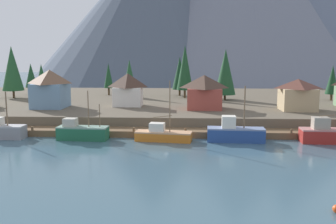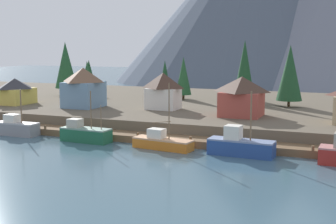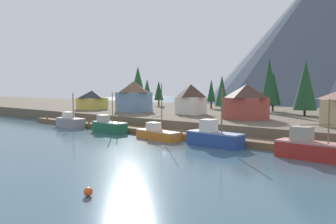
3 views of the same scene
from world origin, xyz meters
name	(u,v)px [view 1 (image 1 of 3)]	position (x,y,z in m)	size (l,w,h in m)	color
ground_plane	(167,120)	(0.00, 20.00, -0.50)	(400.00, 400.00, 1.00)	#3D5B6B
dock	(160,132)	(0.00, 1.99, 0.50)	(80.00, 4.00, 1.60)	brown
shoreline_bank	(170,104)	(0.00, 32.00, 1.25)	(400.00, 56.00, 2.50)	brown
mountain_west_peak	(151,11)	(-13.97, 133.95, 33.76)	(116.58, 116.58, 67.51)	#475160
mountain_central_peak	(240,1)	(30.51, 144.85, 39.75)	(146.16, 146.16, 79.50)	slate
mountain_east_peak	(295,5)	(59.72, 150.92, 38.63)	(139.05, 139.05, 77.27)	slate
fishing_boat_grey	(1,131)	(-24.28, -1.39, 1.20)	(7.16, 2.53, 7.21)	gray
fishing_boat_green	(82,132)	(-11.63, -1.59, 1.17)	(7.66, 2.95, 7.45)	#1E5B3D
fishing_boat_orange	(163,135)	(0.62, -1.80, 0.92)	(8.56, 3.38, 8.98)	#CC6B1E
fishing_boat_blue	(235,133)	(11.30, -1.60, 1.30)	(8.46, 2.95, 8.25)	navy
fishing_boat_red	(329,134)	(24.90, -1.68, 1.28)	(8.48, 3.09, 7.08)	maroon
house_white	(128,89)	(-7.69, 18.28, 5.87)	(5.87, 4.59, 6.57)	silver
house_tan	(298,94)	(24.63, 14.09, 5.47)	(6.42, 5.87, 5.82)	tan
house_blue	(50,88)	(-22.43, 15.19, 6.26)	(6.33, 6.95, 7.36)	#6689A8
house_red	(204,92)	(7.40, 15.17, 5.79)	(6.70, 6.54, 6.43)	#9E4238
conifer_near_left	(31,76)	(-36.26, 39.40, 7.40)	(3.01, 3.01, 8.01)	#4C3823
conifer_near_right	(129,76)	(-9.85, 34.52, 7.52)	(3.43, 3.43, 9.05)	#4C3823
conifer_mid_left	(108,76)	(-15.86, 38.66, 7.47)	(2.40, 2.40, 8.17)	#4C3823
conifer_mid_right	(12,68)	(-37.24, 31.14, 9.53)	(4.97, 4.97, 12.28)	#4C3823
conifer_back_left	(180,73)	(2.22, 38.55, 8.18)	(3.76, 3.76, 9.79)	#4C3823
conifer_back_right	(332,80)	(36.72, 30.23, 7.14)	(2.89, 2.89, 7.90)	#4C3823
conifer_centre	(42,79)	(-28.09, 25.61, 7.36)	(3.07, 3.07, 8.25)	#4C3823
conifer_far_left	(185,67)	(3.55, 33.32, 9.76)	(3.84, 3.84, 12.58)	#4C3823
conifer_far_right	(225,72)	(12.81, 30.37, 8.86)	(4.81, 4.81, 11.54)	#4C3823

